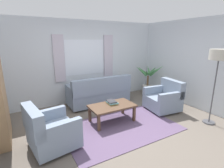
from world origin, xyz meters
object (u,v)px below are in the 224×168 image
object	(u,v)px
couch	(99,93)
standing_lamp	(219,60)
coffee_table	(112,107)
book_stack_on_table	(112,102)
potted_plant	(148,82)
armchair_left	(50,131)
armchair_right	(164,98)

from	to	relation	value
couch	standing_lamp	world-z (taller)	standing_lamp
couch	coffee_table	distance (m)	1.24
couch	book_stack_on_table	size ratio (longest dim) A/B	6.01
couch	coffee_table	bearing A→B (deg)	79.00
coffee_table	potted_plant	size ratio (longest dim) A/B	0.95
armchair_left	standing_lamp	size ratio (longest dim) A/B	0.53
coffee_table	book_stack_on_table	distance (m)	0.14
armchair_left	coffee_table	xyz separation A→B (m)	(1.54, 0.37, 0.03)
book_stack_on_table	armchair_right	bearing A→B (deg)	-7.26
book_stack_on_table	standing_lamp	bearing A→B (deg)	-33.71
armchair_right	standing_lamp	bearing A→B (deg)	26.45
armchair_left	standing_lamp	xyz separation A→B (m)	(3.60, -0.88, 1.21)
armchair_right	coffee_table	size ratio (longest dim) A/B	0.85
armchair_right	book_stack_on_table	bearing A→B (deg)	-89.84
couch	armchair_left	bearing A→B (deg)	41.73
standing_lamp	armchair_right	bearing A→B (deg)	109.03
couch	book_stack_on_table	distance (m)	1.15
book_stack_on_table	couch	bearing A→B (deg)	80.47
armchair_right	coffee_table	distance (m)	1.67
armchair_right	potted_plant	bearing A→B (deg)	164.17
armchair_left	coffee_table	world-z (taller)	armchair_left
standing_lamp	potted_plant	bearing A→B (deg)	85.53
armchair_left	coffee_table	bearing A→B (deg)	-85.58
armchair_right	standing_lamp	distance (m)	1.71
armchair_left	potted_plant	bearing A→B (deg)	-75.88
potted_plant	armchair_right	bearing A→B (deg)	-113.25
coffee_table	standing_lamp	xyz separation A→B (m)	(2.06, -1.25, 1.19)
armchair_right	book_stack_on_table	size ratio (longest dim) A/B	2.97
armchair_left	armchair_right	bearing A→B (deg)	-94.48
armchair_left	book_stack_on_table	bearing A→B (deg)	-82.86
armchair_right	potted_plant	world-z (taller)	potted_plant
book_stack_on_table	standing_lamp	distance (m)	2.65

